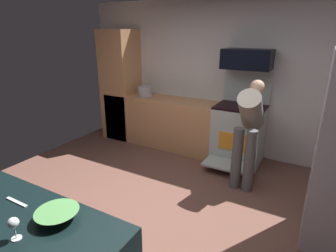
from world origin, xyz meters
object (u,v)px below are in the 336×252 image
object	(u,v)px
mixing_bowl_large	(57,215)
oven_range	(239,132)
microwave	(247,59)
wine_glass_mid	(13,224)
person_cook	(249,127)
stock_pot	(145,91)

from	to	relation	value
mixing_bowl_large	oven_range	bearing A→B (deg)	84.34
microwave	mixing_bowl_large	size ratio (longest dim) A/B	2.62
wine_glass_mid	person_cook	bearing A→B (deg)	76.27
stock_pot	oven_range	bearing A→B (deg)	-0.45
person_cook	oven_range	bearing A→B (deg)	113.00
wine_glass_mid	stock_pot	distance (m)	3.81
microwave	mixing_bowl_large	distance (m)	3.46
mixing_bowl_large	person_cook	bearing A→B (deg)	76.47
person_cook	stock_pot	distance (m)	2.25
stock_pot	microwave	bearing A→B (deg)	2.49
oven_range	stock_pot	xyz separation A→B (m)	(-1.84, 0.01, 0.49)
oven_range	person_cook	distance (m)	0.84
microwave	wine_glass_mid	bearing A→B (deg)	-96.22
oven_range	wine_glass_mid	size ratio (longest dim) A/B	10.27
person_cook	stock_pot	size ratio (longest dim) A/B	5.15
wine_glass_mid	stock_pot	size ratio (longest dim) A/B	0.52
microwave	wine_glass_mid	xyz separation A→B (m)	(-0.39, -3.61, -0.66)
oven_range	mixing_bowl_large	world-z (taller)	oven_range
person_cook	mixing_bowl_large	world-z (taller)	person_cook
oven_range	microwave	distance (m)	1.16
mixing_bowl_large	stock_pot	size ratio (longest dim) A/B	1.01
stock_pot	wine_glass_mid	bearing A→B (deg)	-67.71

